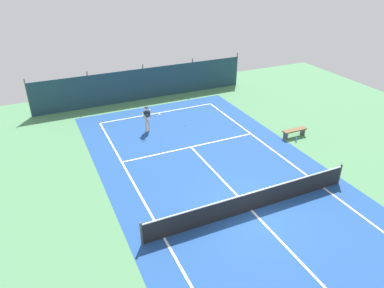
% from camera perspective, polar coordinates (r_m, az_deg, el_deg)
% --- Properties ---
extents(ground_plane, '(36.00, 36.00, 0.00)m').
position_cam_1_polar(ground_plane, '(16.44, 9.30, -10.27)').
color(ground_plane, '#4C8456').
extents(court_surface, '(11.02, 26.60, 0.01)m').
position_cam_1_polar(court_surface, '(16.44, 9.30, -10.26)').
color(court_surface, '#1E478C').
rests_on(court_surface, ground).
extents(tennis_net, '(10.12, 0.10, 1.10)m').
position_cam_1_polar(tennis_net, '(16.13, 9.44, -8.85)').
color(tennis_net, black).
rests_on(tennis_net, ground).
extents(back_fence, '(16.30, 0.98, 2.70)m').
position_cam_1_polar(back_fence, '(28.56, -7.79, 8.60)').
color(back_fence, '#1E3D4C').
rests_on(back_fence, ground).
extents(tennis_player, '(0.60, 0.81, 1.64)m').
position_cam_1_polar(tennis_player, '(22.71, -7.11, 4.17)').
color(tennis_player, beige).
rests_on(tennis_player, ground).
extents(tennis_ball_near_player, '(0.07, 0.07, 0.07)m').
position_cam_1_polar(tennis_ball_near_player, '(25.81, 3.55, 5.13)').
color(tennis_ball_near_player, '#CCDB33').
rests_on(tennis_ball_near_player, ground).
extents(tennis_ball_midcourt, '(0.07, 0.07, 0.07)m').
position_cam_1_polar(tennis_ball_midcourt, '(26.43, 3.71, 5.69)').
color(tennis_ball_midcourt, '#CCDB33').
rests_on(tennis_ball_midcourt, ground).
extents(tennis_ball_by_sideline, '(0.07, 0.07, 0.07)m').
position_cam_1_polar(tennis_ball_by_sideline, '(23.74, -1.08, 3.04)').
color(tennis_ball_by_sideline, '#CCDB33').
rests_on(tennis_ball_by_sideline, ground).
extents(courtside_bench, '(1.60, 0.40, 0.49)m').
position_cam_1_polar(courtside_bench, '(22.99, 15.81, 1.97)').
color(courtside_bench, brown).
rests_on(courtside_bench, ground).
extents(water_bottle, '(0.08, 0.08, 0.24)m').
position_cam_1_polar(water_bottle, '(22.55, 16.06, 0.67)').
color(water_bottle, '#338CD8').
rests_on(water_bottle, ground).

